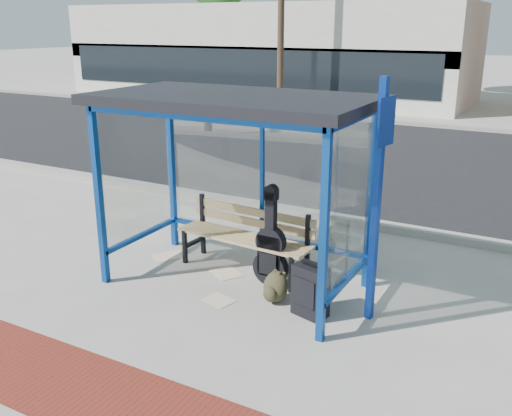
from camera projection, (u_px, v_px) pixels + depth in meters
The scene contains 16 objects.
ground at pixel (235, 284), 7.37m from camera, with size 120.00×120.00×0.00m, color #B2ADA0.
brick_paver_strip at pixel (89, 392), 5.20m from camera, with size 60.00×1.00×0.01m, color maroon.
curb_near at pixel (321, 216), 9.77m from camera, with size 60.00×0.25×0.12m, color gray.
street_asphalt at pixel (400, 160), 14.04m from camera, with size 60.00×10.00×0.00m, color black.
curb_far at pixel (443, 126), 18.28m from camera, with size 60.00×0.25×0.12m, color gray.
far_sidewalk at pixel (454, 119), 19.88m from camera, with size 60.00×4.00×0.01m, color #B2ADA0.
bus_shelter at pixel (236, 123), 6.79m from camera, with size 3.30×1.80×2.42m.
storefront_white at pixel (266, 51), 25.86m from camera, with size 18.00×6.04×4.00m.
bench at pixel (246, 234), 7.64m from camera, with size 1.95×0.60×0.91m.
guitar_bag at pixel (271, 251), 7.22m from camera, with size 0.46×0.14×1.25m.
suitcase at pixel (310, 291), 6.47m from camera, with size 0.44×0.34×0.67m.
backpack at pixel (275, 288), 6.84m from camera, with size 0.35×0.32×0.38m.
sign_post at pixel (378, 190), 6.05m from camera, with size 0.14×0.34×2.71m.
newspaper_a at pixel (169, 256), 8.24m from camera, with size 0.42×0.34×0.01m, color white.
newspaper_b at pixel (219, 300), 6.92m from camera, with size 0.35×0.28×0.01m, color white.
newspaper_c at pixel (226, 273), 7.67m from camera, with size 0.41×0.32×0.01m, color white.
Camera 1 is at (3.46, -5.75, 3.21)m, focal length 40.00 mm.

